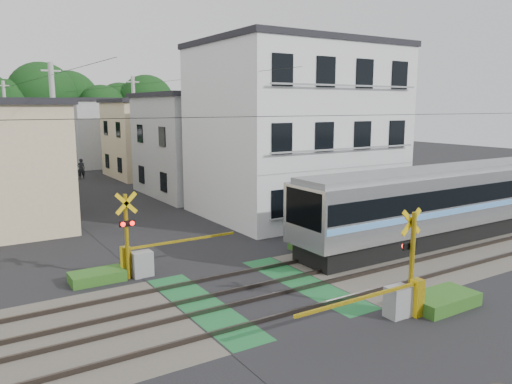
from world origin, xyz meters
TOP-DOWN VIEW (x-y plane):
  - ground at (0.00, 0.00)m, footprint 120.00×120.00m
  - track_bed at (0.00, 0.00)m, footprint 120.00×120.00m
  - crossing_signal_near at (2.59, -3.65)m, footprint 4.74×0.65m
  - crossing_signal_far at (-2.59, 3.65)m, footprint 4.74×0.65m
  - apartment_block at (8.50, 9.49)m, footprint 10.20×8.36m
  - houses_row at (0.25, 25.92)m, footprint 22.07×31.35m
  - tree_hill at (-1.40, 48.61)m, footprint 40.00×12.94m
  - catenary at (6.00, 0.03)m, footprint 60.00×5.04m
  - utility_poles at (-1.05, 23.01)m, footprint 7.90×42.00m
  - pedestrian at (1.35, 29.18)m, footprint 0.64×0.43m
  - weed_patches at (1.76, -0.09)m, footprint 10.25×8.80m

SIDE VIEW (x-z plane):
  - ground at x=0.00m, z-range 0.00..0.00m
  - track_bed at x=0.00m, z-range -0.03..0.11m
  - weed_patches at x=1.76m, z-range -0.02..0.38m
  - crossing_signal_near at x=2.59m, z-range -0.83..2.25m
  - crossing_signal_far at x=-2.59m, z-range -0.83..2.25m
  - pedestrian at x=1.35m, z-range 0.00..1.69m
  - houses_row at x=0.25m, z-range -0.16..6.64m
  - catenary at x=6.00m, z-range 0.20..7.20m
  - utility_poles at x=-1.05m, z-range 0.08..8.08m
  - apartment_block at x=8.50m, z-range 0.01..9.31m
  - tree_hill at x=-1.40m, z-range -0.13..11.37m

